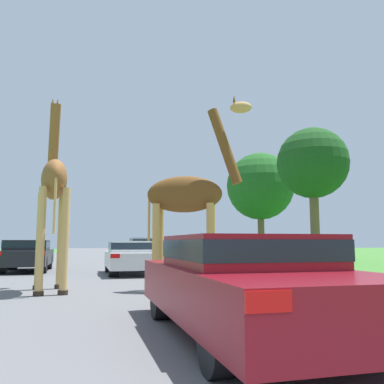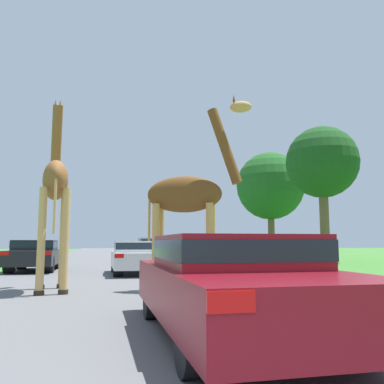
{
  "view_description": "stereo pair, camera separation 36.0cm",
  "coord_description": "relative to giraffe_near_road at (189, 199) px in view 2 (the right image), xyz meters",
  "views": [
    {
      "loc": [
        -0.65,
        -0.13,
        1.2
      ],
      "look_at": [
        1.98,
        9.89,
        2.49
      ],
      "focal_mm": 38.0,
      "sensor_mm": 36.0,
      "label": 1
    },
    {
      "loc": [
        -0.3,
        -0.21,
        1.2
      ],
      "look_at": [
        1.98,
        9.89,
        2.49
      ],
      "focal_mm": 38.0,
      "sensor_mm": 36.0,
      "label": 2
    }
  ],
  "objects": [
    {
      "name": "road",
      "position": [
        -1.9,
        20.15,
        -2.3
      ],
      "size": [
        7.85,
        120.0,
        0.0
      ],
      "color": "#5B5B5E",
      "rests_on": "ground"
    },
    {
      "name": "giraffe_near_road",
      "position": [
        0.0,
        0.0,
        0.0
      ],
      "size": [
        2.67,
        1.41,
        4.97
      ],
      "rotation": [
        0.0,
        0.0,
        -1.96
      ],
      "color": "tan",
      "rests_on": "ground"
    },
    {
      "name": "car_far_ahead",
      "position": [
        -4.88,
        8.45,
        -1.6
      ],
      "size": [
        1.84,
        4.37,
        1.3
      ],
      "color": "black",
      "rests_on": "ground"
    },
    {
      "name": "giraffe_companion",
      "position": [
        -3.36,
        0.8,
        0.31
      ],
      "size": [
        0.92,
        2.74,
        5.35
      ],
      "rotation": [
        0.0,
        0.0,
        0.12
      ],
      "color": "tan",
      "rests_on": "ground"
    },
    {
      "name": "tree_left_edge",
      "position": [
        11.44,
        20.95,
        3.52
      ],
      "size": [
        5.57,
        5.57,
        8.64
      ],
      "color": "brown",
      "rests_on": "ground"
    },
    {
      "name": "car_queue_left",
      "position": [
        -0.85,
        5.85,
        -1.63
      ],
      "size": [
        1.72,
        3.99,
        1.25
      ],
      "color": "silver",
      "rests_on": "ground"
    },
    {
      "name": "car_queue_right",
      "position": [
        0.89,
        14.31,
        -1.53
      ],
      "size": [
        1.76,
        4.25,
        1.48
      ],
      "color": "gray",
      "rests_on": "ground"
    },
    {
      "name": "car_lead_maroon",
      "position": [
        -0.5,
        -4.91,
        -1.6
      ],
      "size": [
        1.94,
        4.82,
        1.29
      ],
      "color": "maroon",
      "rests_on": "ground"
    },
    {
      "name": "tree_far_right",
      "position": [
        11.32,
        12.62,
        3.85
      ],
      "size": [
        4.5,
        4.5,
        8.47
      ],
      "color": "brown",
      "rests_on": "ground"
    }
  ]
}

